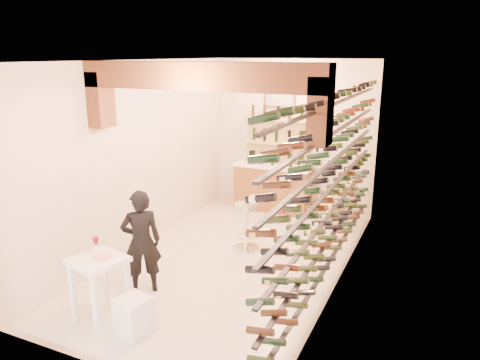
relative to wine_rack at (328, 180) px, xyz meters
The scene contains 11 objects.
ground 2.18m from the wine_rack, behind, with size 6.00×6.00×0.00m, color beige.
room_shell 1.70m from the wine_rack, behind, with size 3.52×6.02×3.21m.
wine_rack is the anchor object (origin of this frame).
back_counter 3.38m from the wine_rack, 124.66° to the left, with size 1.70×0.62×1.29m.
back_shelving 3.44m from the wine_rack, 122.37° to the left, with size 1.40×0.31×2.73m.
tasting_table 3.33m from the wine_rack, 134.82° to the right, with size 0.73×0.73×1.05m.
white_stool 3.20m from the wine_rack, 126.64° to the right, with size 0.37×0.37×0.47m, color white.
person 2.79m from the wine_rack, 147.46° to the right, with size 0.55×0.36×1.51m, color black.
chrome_barstool 1.91m from the wine_rack, 161.56° to the left, with size 0.43×0.43×0.83m.
crate_lower 2.65m from the wine_rack, 101.35° to the left, with size 0.48×0.34×0.29m, color tan.
crate_upper 2.51m from the wine_rack, 101.35° to the left, with size 0.48×0.33×0.28m, color tan.
Camera 1 is at (3.00, -6.23, 3.30)m, focal length 34.17 mm.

